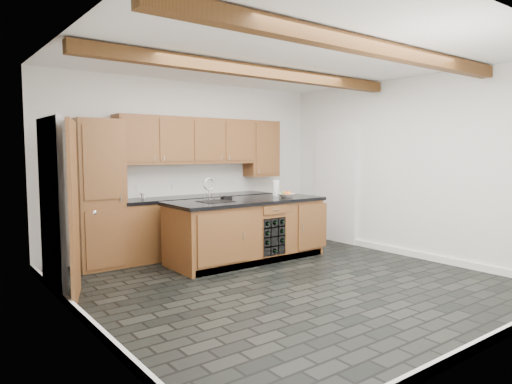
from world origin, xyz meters
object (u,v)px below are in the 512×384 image
Objects in this scene: island at (247,230)px; kitchen_scale at (226,198)px; fruit_bowl at (286,195)px; paper_towel at (276,188)px.

island is 14.66× the size of kitchen_scale.
kitchen_scale is 0.68× the size of fruit_bowl.
kitchen_scale is at bearing 177.51° from paper_towel.
paper_towel reaches higher than kitchen_scale.
paper_towel reaches higher than island.
paper_towel is at bearing 84.90° from fruit_bowl.
paper_towel reaches higher than fruit_bowl.
fruit_bowl is 0.30m from paper_towel.
paper_towel is at bearing 12.21° from island.
fruit_bowl reaches higher than kitchen_scale.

